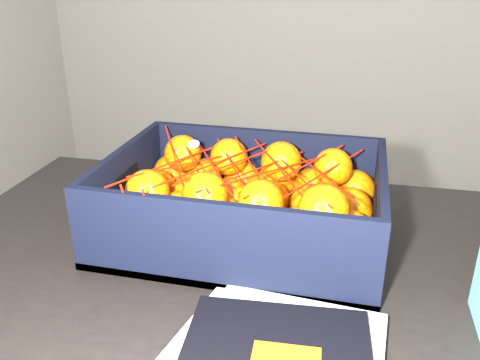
# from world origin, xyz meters

# --- Properties ---
(table) EXTENTS (1.22, 0.83, 0.75)m
(table) POSITION_xyz_m (-0.15, -0.23, 0.65)
(table) COLOR black
(table) RESTS_ON ground
(produce_crate) EXTENTS (0.43, 0.32, 0.13)m
(produce_crate) POSITION_xyz_m (-0.26, -0.10, 0.79)
(produce_crate) COLOR #8B6140
(produce_crate) RESTS_ON table
(clementine_heap) EXTENTS (0.41, 0.30, 0.13)m
(clementine_heap) POSITION_xyz_m (-0.26, -0.10, 0.81)
(clementine_heap) COLOR #E15D04
(clementine_heap) RESTS_ON produce_crate
(mesh_net) EXTENTS (0.36, 0.29, 0.09)m
(mesh_net) POSITION_xyz_m (-0.27, -0.11, 0.87)
(mesh_net) COLOR red
(mesh_net) RESTS_ON clementine_heap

